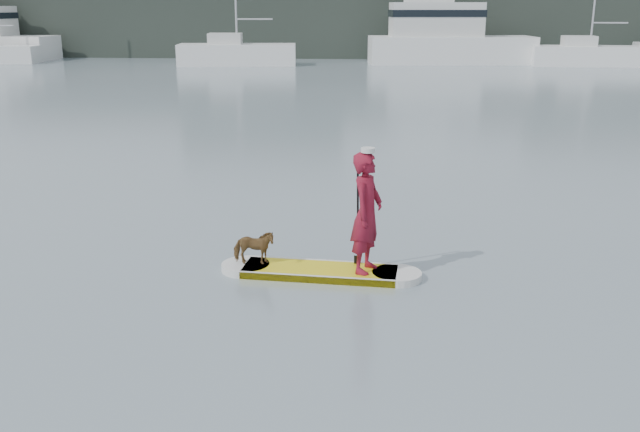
# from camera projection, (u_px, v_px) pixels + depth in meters

# --- Properties ---
(ground) EXTENTS (140.00, 140.00, 0.00)m
(ground) POSITION_uv_depth(u_px,v_px,m) (415.00, 331.00, 9.61)
(ground) COLOR slate
(ground) RESTS_ON ground
(paddleboard) EXTENTS (3.29, 1.03, 0.12)m
(paddleboard) POSITION_uv_depth(u_px,v_px,m) (320.00, 271.00, 11.61)
(paddleboard) COLOR yellow
(paddleboard) RESTS_ON ground
(paddler) EXTENTS (0.67, 0.82, 1.94)m
(paddler) POSITION_uv_depth(u_px,v_px,m) (367.00, 213.00, 11.20)
(paddler) COLOR maroon
(paddler) RESTS_ON paddleboard
(white_cap) EXTENTS (0.22, 0.22, 0.07)m
(white_cap) POSITION_uv_depth(u_px,v_px,m) (368.00, 150.00, 10.92)
(white_cap) COLOR silver
(white_cap) RESTS_ON paddler
(dog) EXTENTS (0.70, 0.33, 0.58)m
(dog) POSITION_uv_depth(u_px,v_px,m) (254.00, 247.00, 11.68)
(dog) COLOR brown
(dog) RESTS_ON paddleboard
(paddle) EXTENTS (0.10, 0.30, 2.00)m
(paddle) POSITION_uv_depth(u_px,v_px,m) (358.00, 225.00, 11.58)
(paddle) COLOR black
(paddle) RESTS_ON ground
(sailboat_c) EXTENTS (8.64, 3.58, 12.07)m
(sailboat_c) POSITION_uv_depth(u_px,v_px,m) (236.00, 53.00, 51.49)
(sailboat_c) COLOR white
(sailboat_c) RESTS_ON ground
(sailboat_e) EXTENTS (8.15, 3.12, 11.60)m
(sailboat_e) POSITION_uv_depth(u_px,v_px,m) (588.00, 54.00, 50.97)
(sailboat_e) COLOR white
(sailboat_e) RESTS_ON ground
(motor_yacht_a) EXTENTS (12.36, 4.81, 7.25)m
(motor_yacht_a) POSITION_uv_depth(u_px,v_px,m) (444.00, 35.00, 52.71)
(motor_yacht_a) COLOR white
(motor_yacht_a) RESTS_ON ground
(shore_mass) EXTENTS (90.00, 6.00, 6.00)m
(shore_mass) POSITION_uv_depth(u_px,v_px,m) (379.00, 20.00, 59.43)
(shore_mass) COLOR black
(shore_mass) RESTS_ON ground
(shore_building_west) EXTENTS (14.00, 4.00, 9.00)m
(shore_building_west) POSITION_uv_depth(u_px,v_px,m) (261.00, 1.00, 60.62)
(shore_building_west) COLOR black
(shore_building_west) RESTS_ON ground
(shore_building_east) EXTENTS (10.00, 4.00, 8.00)m
(shore_building_east) POSITION_uv_depth(u_px,v_px,m) (597.00, 7.00, 58.92)
(shore_building_east) COLOR black
(shore_building_east) RESTS_ON ground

